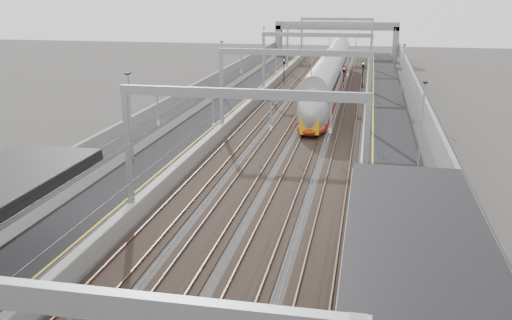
% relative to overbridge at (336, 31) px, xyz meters
% --- Properties ---
extents(platform_left, '(4.00, 120.00, 1.00)m').
position_rel_overbridge_xyz_m(platform_left, '(-8.00, -55.00, -4.81)').
color(platform_left, black).
rests_on(platform_left, ground).
extents(platform_right, '(4.00, 120.00, 1.00)m').
position_rel_overbridge_xyz_m(platform_right, '(8.00, -55.00, -4.81)').
color(platform_right, black).
rests_on(platform_right, ground).
extents(tracks, '(11.40, 140.00, 0.20)m').
position_rel_overbridge_xyz_m(tracks, '(0.00, -55.00, -5.26)').
color(tracks, black).
rests_on(tracks, ground).
extents(overhead_line, '(13.00, 140.00, 6.60)m').
position_rel_overbridge_xyz_m(overhead_line, '(0.00, -48.38, 0.83)').
color(overhead_line, gray).
rests_on(overhead_line, platform_left).
extents(overbridge, '(22.00, 2.20, 6.90)m').
position_rel_overbridge_xyz_m(overbridge, '(0.00, 0.00, 0.00)').
color(overbridge, gray).
rests_on(overbridge, ground).
extents(wall_left, '(0.30, 120.00, 3.20)m').
position_rel_overbridge_xyz_m(wall_left, '(-11.20, -55.00, -3.71)').
color(wall_left, gray).
rests_on(wall_left, ground).
extents(wall_right, '(0.30, 120.00, 3.20)m').
position_rel_overbridge_xyz_m(wall_right, '(11.20, -55.00, -3.71)').
color(wall_right, gray).
rests_on(wall_right, ground).
extents(train, '(2.63, 47.89, 4.16)m').
position_rel_overbridge_xyz_m(train, '(1.50, -36.40, -3.27)').
color(train, '#A0250E').
rests_on(train, ground).
extents(signal_green, '(0.32, 0.32, 3.48)m').
position_rel_overbridge_xyz_m(signal_green, '(-5.20, -28.68, -2.89)').
color(signal_green, black).
rests_on(signal_green, ground).
extents(signal_red_near, '(0.32, 0.32, 3.48)m').
position_rel_overbridge_xyz_m(signal_red_near, '(3.20, -35.59, -2.89)').
color(signal_red_near, black).
rests_on(signal_red_near, ground).
extents(signal_red_far, '(0.32, 0.32, 3.48)m').
position_rel_overbridge_xyz_m(signal_red_far, '(5.40, -30.05, -2.89)').
color(signal_red_far, black).
rests_on(signal_red_far, ground).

